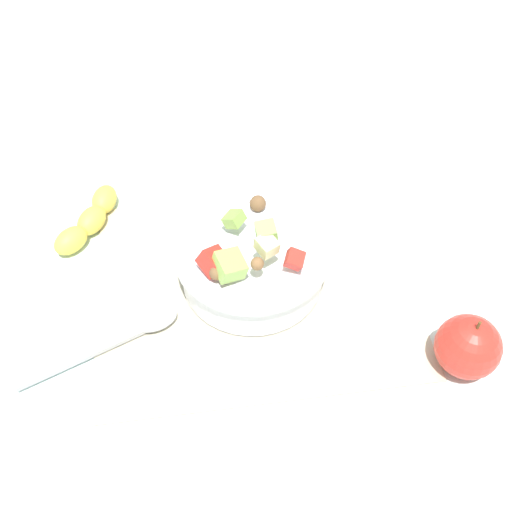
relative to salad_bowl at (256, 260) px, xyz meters
name	(u,v)px	position (x,y,z in m)	size (l,w,h in m)	color
ground_plane	(254,287)	(0.00, 0.01, -0.04)	(2.40, 2.40, 0.00)	silver
placemat	(254,286)	(0.00, 0.01, -0.04)	(0.43, 0.36, 0.01)	#BCB299
salad_bowl	(256,260)	(0.00, 0.00, 0.00)	(0.21, 0.21, 0.11)	white
serving_spoon	(125,334)	(0.18, 0.07, -0.03)	(0.21, 0.11, 0.01)	#B7B7BC
whole_apple	(468,347)	(-0.24, 0.17, 0.00)	(0.08, 0.08, 0.09)	red
banana_whole	(89,220)	(0.23, -0.13, -0.03)	(0.10, 0.14, 0.04)	yellow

